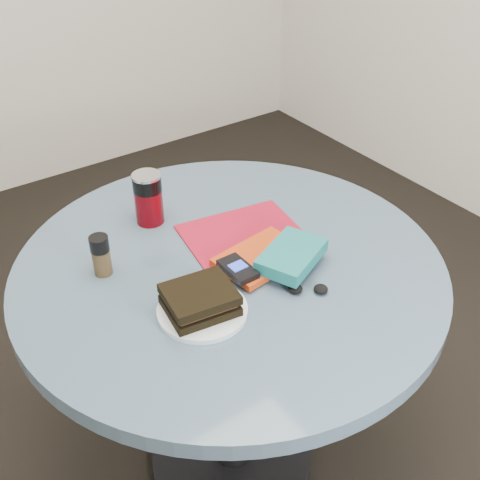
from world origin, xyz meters
TOP-DOWN VIEW (x-y plane):
  - ground at (0.00, 0.00)m, footprint 4.00×4.00m
  - table at (0.00, 0.00)m, footprint 1.00×1.00m
  - plate at (-0.14, -0.11)m, footprint 0.21×0.21m
  - sandwich at (-0.15, -0.11)m, footprint 0.16×0.14m
  - soda_can at (-0.07, 0.26)m, footprint 0.07×0.07m
  - pepper_grinder at (-0.26, 0.13)m, footprint 0.06×0.06m
  - magazine at (0.09, 0.07)m, footprint 0.31×0.25m
  - red_book at (0.06, -0.04)m, footprint 0.22×0.16m
  - novel at (0.10, -0.10)m, footprint 0.19×0.16m
  - mp3_player at (-0.02, -0.06)m, footprint 0.05×0.09m
  - headphones at (0.08, -0.19)m, footprint 0.09×0.08m

SIDE VIEW (x-z plane):
  - ground at x=0.00m, z-range 0.00..0.00m
  - table at x=0.00m, z-range 0.21..0.96m
  - magazine at x=0.09m, z-range 0.75..0.76m
  - plate at x=-0.14m, z-range 0.75..0.76m
  - headphones at x=0.08m, z-range 0.75..0.77m
  - red_book at x=0.06m, z-range 0.76..0.77m
  - mp3_player at x=-0.02m, z-range 0.77..0.79m
  - sandwich at x=-0.15m, z-range 0.76..0.81m
  - novel at x=0.10m, z-range 0.77..0.80m
  - pepper_grinder at x=-0.26m, z-range 0.75..0.85m
  - soda_can at x=-0.07m, z-range 0.75..0.89m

